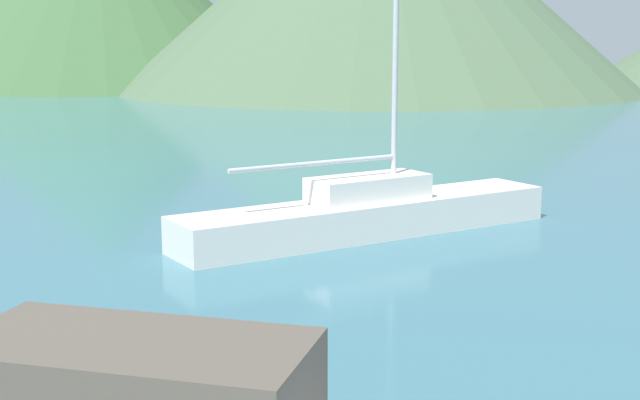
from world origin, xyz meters
TOP-DOWN VIEW (x-y plane):
  - sailboat_inner at (0.48, 16.28)m, footprint 8.46×5.57m

SIDE VIEW (x-z plane):
  - sailboat_inner at x=0.48m, z-range -4.16..5.18m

